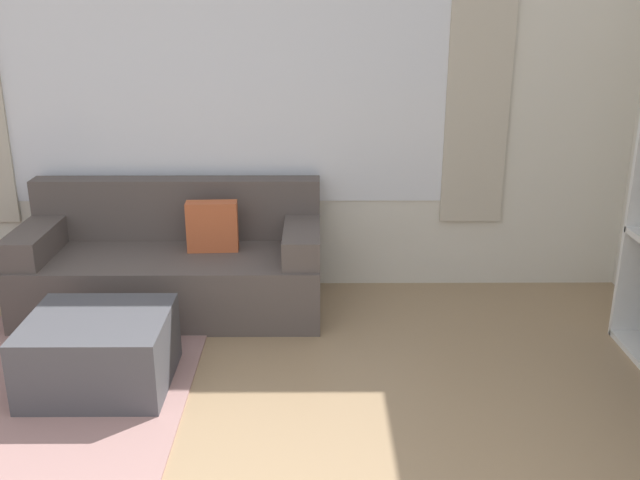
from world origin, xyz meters
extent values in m
cube|color=silver|center=(0.00, 3.29, 1.35)|extent=(6.94, 0.07, 2.70)
cube|color=white|center=(0.00, 3.25, 1.45)|extent=(3.16, 0.01, 1.60)
cube|color=beige|center=(1.75, 3.23, 1.45)|extent=(0.44, 0.03, 1.90)
cube|color=#564C47|center=(-0.35, 2.78, 0.21)|extent=(2.01, 0.83, 0.42)
cube|color=#564C47|center=(-0.35, 3.10, 0.64)|extent=(2.01, 0.18, 0.43)
cube|color=#564C47|center=(-1.23, 2.78, 0.52)|extent=(0.24, 0.77, 0.19)
cube|color=#564C47|center=(0.53, 2.78, 0.52)|extent=(0.24, 0.77, 0.19)
cube|color=#C65B33|center=(-0.07, 2.82, 0.59)|extent=(0.35, 0.14, 0.34)
cube|color=#47474C|center=(-0.56, 1.78, 0.21)|extent=(0.76, 0.68, 0.41)
camera|label=1|loc=(0.63, -1.73, 2.06)|focal=40.00mm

